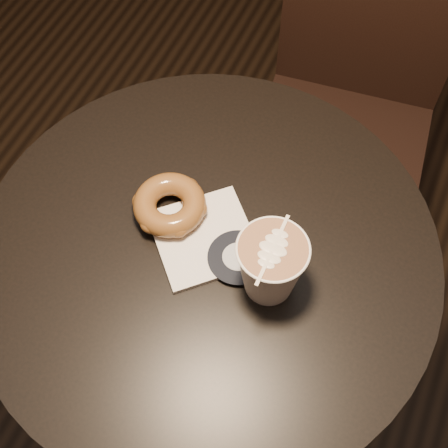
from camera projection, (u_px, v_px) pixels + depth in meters
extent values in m
plane|color=black|center=(214.00, 387.00, 1.58)|extent=(4.50, 4.50, 0.00)
cylinder|color=black|center=(207.00, 253.00, 0.94)|extent=(0.70, 0.70, 0.03)
cylinder|color=black|center=(211.00, 336.00, 1.26)|extent=(0.07, 0.07, 0.70)
cylinder|color=black|center=(214.00, 386.00, 1.57)|extent=(0.44, 0.44, 0.02)
cube|color=black|center=(338.00, 146.00, 1.43)|extent=(0.42, 0.42, 0.04)
cylinder|color=black|center=(248.00, 232.00, 1.56)|extent=(0.03, 0.03, 0.43)
cylinder|color=black|center=(376.00, 267.00, 1.51)|extent=(0.03, 0.03, 0.43)
cylinder|color=black|center=(280.00, 134.00, 1.71)|extent=(0.03, 0.03, 0.43)
cylinder|color=black|center=(398.00, 163.00, 1.66)|extent=(0.03, 0.03, 0.43)
cube|color=white|center=(204.00, 238.00, 0.93)|extent=(0.20, 0.20, 0.01)
torus|color=brown|center=(170.00, 205.00, 0.94)|extent=(0.11, 0.11, 0.04)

